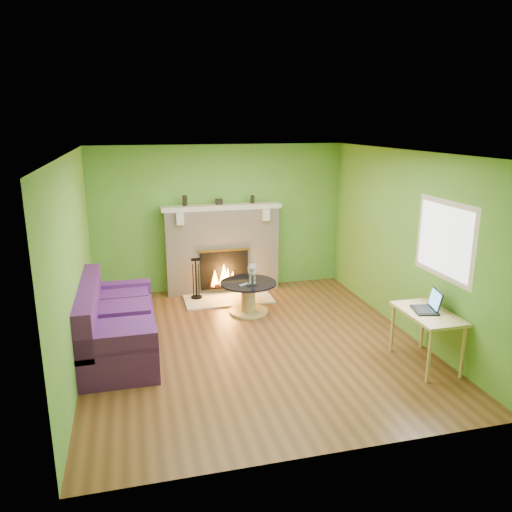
{
  "coord_description": "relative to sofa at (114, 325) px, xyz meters",
  "views": [
    {
      "loc": [
        -1.53,
        -6.19,
        2.97
      ],
      "look_at": [
        0.14,
        0.4,
        1.14
      ],
      "focal_mm": 35.0,
      "sensor_mm": 36.0,
      "label": 1
    }
  ],
  "objects": [
    {
      "name": "coffee_table",
      "position": [
        2.06,
        0.94,
        -0.07
      ],
      "size": [
        0.9,
        0.9,
        0.51
      ],
      "color": "#D3B872",
      "rests_on": "floor"
    },
    {
      "name": "fireplace",
      "position": [
        1.86,
        2.1,
        0.41
      ],
      "size": [
        2.1,
        0.46,
        1.58
      ],
      "color": "beige",
      "rests_on": "floor"
    },
    {
      "name": "fire_tools",
      "position": [
        1.33,
        1.74,
        0.02
      ],
      "size": [
        0.19,
        0.19,
        0.72
      ],
      "primitive_type": null,
      "color": "black",
      "rests_on": "hearth"
    },
    {
      "name": "hearth",
      "position": [
        1.86,
        1.59,
        -0.35
      ],
      "size": [
        1.5,
        0.75,
        0.03
      ],
      "primitive_type": "cube",
      "color": "beige",
      "rests_on": "floor"
    },
    {
      "name": "ceiling",
      "position": [
        1.86,
        -0.21,
        2.23
      ],
      "size": [
        5.0,
        5.0,
        0.0
      ],
      "primitive_type": "plane",
      "rotation": [
        3.14,
        0.0,
        0.0
      ],
      "color": "white",
      "rests_on": "wall_back"
    },
    {
      "name": "mantel_box",
      "position": [
        1.82,
        2.11,
        1.26
      ],
      "size": [
        0.12,
        0.08,
        0.1
      ],
      "primitive_type": "cube",
      "color": "black",
      "rests_on": "mantel"
    },
    {
      "name": "window_pane",
      "position": [
        4.09,
        -1.11,
        1.18
      ],
      "size": [
        0.0,
        1.06,
        1.06
      ],
      "primitive_type": "plane",
      "rotation": [
        1.57,
        0.0,
        -1.57
      ],
      "color": "white",
      "rests_on": "wall_right"
    },
    {
      "name": "wall_front",
      "position": [
        1.86,
        -2.71,
        0.93
      ],
      "size": [
        5.0,
        0.0,
        5.0
      ],
      "primitive_type": "plane",
      "rotation": [
        -1.57,
        0.0,
        0.0
      ],
      "color": "#568B2D",
      "rests_on": "floor"
    },
    {
      "name": "laptop",
      "position": [
        3.79,
        -1.29,
        0.46
      ],
      "size": [
        0.38,
        0.41,
        0.26
      ],
      "primitive_type": null,
      "rotation": [
        0.0,
        0.0,
        -0.24
      ],
      "color": "black",
      "rests_on": "desk"
    },
    {
      "name": "mantel_vase_right",
      "position": [
        2.42,
        2.11,
        1.28
      ],
      "size": [
        0.07,
        0.07,
        0.14
      ],
      "primitive_type": "cylinder",
      "color": "black",
      "rests_on": "mantel"
    },
    {
      "name": "window_frame",
      "position": [
        4.1,
        -1.11,
        1.18
      ],
      "size": [
        0.0,
        1.2,
        1.2
      ],
      "primitive_type": "plane",
      "rotation": [
        1.57,
        0.0,
        -1.57
      ],
      "color": "silver",
      "rests_on": "wall_right"
    },
    {
      "name": "remote_silver",
      "position": [
        1.96,
        0.82,
        0.15
      ],
      "size": [
        0.17,
        0.12,
        0.02
      ],
      "primitive_type": "cube",
      "rotation": [
        0.0,
        0.0,
        0.46
      ],
      "color": "gray",
      "rests_on": "coffee_table"
    },
    {
      "name": "desk",
      "position": [
        3.81,
        -1.34,
        0.25
      ],
      "size": [
        0.55,
        0.95,
        0.7
      ],
      "color": "#D3B872",
      "rests_on": "floor"
    },
    {
      "name": "mantel",
      "position": [
        1.86,
        2.08,
        1.17
      ],
      "size": [
        2.1,
        0.28,
        0.08
      ],
      "primitive_type": "cube",
      "color": "beige",
      "rests_on": "fireplace"
    },
    {
      "name": "floor",
      "position": [
        1.86,
        -0.21,
        -0.37
      ],
      "size": [
        5.0,
        5.0,
        0.0
      ],
      "primitive_type": "plane",
      "color": "#5A3319",
      "rests_on": "ground"
    },
    {
      "name": "wall_left",
      "position": [
        -0.39,
        -0.21,
        0.93
      ],
      "size": [
        0.0,
        5.0,
        5.0
      ],
      "primitive_type": "plane",
      "rotation": [
        1.57,
        0.0,
        1.57
      ],
      "color": "#568B2D",
      "rests_on": "floor"
    },
    {
      "name": "remote_black",
      "position": [
        2.08,
        0.76,
        0.15
      ],
      "size": [
        0.16,
        0.07,
        0.02
      ],
      "primitive_type": "cube",
      "rotation": [
        0.0,
        0.0,
        0.17
      ],
      "color": "black",
      "rests_on": "coffee_table"
    },
    {
      "name": "sofa",
      "position": [
        0.0,
        0.0,
        0.0
      ],
      "size": [
        0.95,
        2.11,
        0.95
      ],
      "color": "#4B1A66",
      "rests_on": "floor"
    },
    {
      "name": "cat",
      "position": [
        2.14,
        0.99,
        0.31
      ],
      "size": [
        0.32,
        0.57,
        0.34
      ],
      "primitive_type": null,
      "rotation": [
        0.0,
        0.0,
        -0.25
      ],
      "color": "slate",
      "rests_on": "coffee_table"
    },
    {
      "name": "mantel_vase_left",
      "position": [
        1.22,
        2.11,
        1.3
      ],
      "size": [
        0.08,
        0.08,
        0.18
      ],
      "primitive_type": "cylinder",
      "color": "black",
      "rests_on": "mantel"
    },
    {
      "name": "wall_back",
      "position": [
        1.86,
        2.29,
        0.93
      ],
      "size": [
        5.0,
        0.0,
        5.0
      ],
      "primitive_type": "plane",
      "rotation": [
        1.57,
        0.0,
        0.0
      ],
      "color": "#568B2D",
      "rests_on": "floor"
    },
    {
      "name": "wall_right",
      "position": [
        4.11,
        -0.21,
        0.93
      ],
      "size": [
        0.0,
        5.0,
        5.0
      ],
      "primitive_type": "plane",
      "rotation": [
        1.57,
        0.0,
        -1.57
      ],
      "color": "#568B2D",
      "rests_on": "floor"
    }
  ]
}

